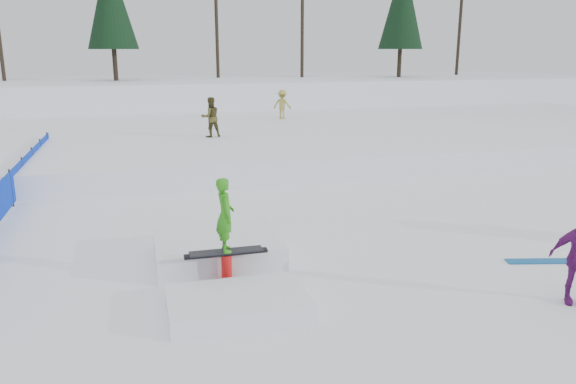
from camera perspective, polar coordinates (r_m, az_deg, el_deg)
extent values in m
plane|color=white|center=(11.81, 0.20, -7.67)|extent=(120.00, 120.00, 0.00)
cube|color=white|center=(40.79, -11.18, 9.55)|extent=(60.00, 14.00, 2.40)
cube|color=white|center=(27.02, -8.86, 5.61)|extent=(50.00, 18.00, 0.80)
cube|color=#082CB4|center=(17.96, -26.31, 0.37)|extent=(0.03, 16.00, 0.95)
cylinder|color=black|center=(17.96, -26.31, 0.37)|extent=(0.05, 0.05, 1.10)
cylinder|color=black|center=(19.78, -25.31, 1.65)|extent=(0.05, 0.05, 1.10)
cylinder|color=black|center=(21.62, -24.49, 2.72)|extent=(0.05, 0.05, 1.10)
cylinder|color=black|center=(23.47, -23.79, 3.61)|extent=(0.05, 0.05, 1.10)
cylinder|color=black|center=(25.32, -23.20, 4.38)|extent=(0.05, 0.05, 1.10)
cylinder|color=black|center=(39.09, -17.15, 12.23)|extent=(0.30, 0.30, 2.00)
cone|color=black|center=(39.19, -17.60, 18.03)|extent=(3.20, 3.20, 5.95)
cylinder|color=black|center=(41.57, -7.31, 18.00)|extent=(0.24, 0.24, 9.50)
cylinder|color=black|center=(41.84, 1.46, 17.05)|extent=(0.24, 0.24, 8.00)
cylinder|color=black|center=(42.96, 11.24, 12.72)|extent=(0.30, 0.30, 2.00)
cone|color=black|center=(43.06, 11.52, 18.24)|extent=(3.20, 3.20, 6.30)
cylinder|color=black|center=(47.70, 17.19, 17.62)|extent=(0.24, 0.24, 10.50)
imported|color=#443F1A|center=(24.01, -7.87, 7.54)|extent=(0.92, 0.78, 1.67)
imported|color=#9B9339|center=(30.13, -0.58, 8.89)|extent=(1.13, 1.01, 1.52)
cube|color=#12528D|center=(13.24, 24.15, -6.44)|extent=(1.43, 0.60, 0.03)
cube|color=white|center=(12.19, -7.21, -5.72)|extent=(2.60, 2.20, 0.54)
cube|color=white|center=(9.95, -5.11, -11.18)|extent=(2.40, 1.60, 0.30)
cylinder|color=red|center=(11.08, -6.21, -9.13)|extent=(0.44, 0.44, 0.06)
cylinder|color=red|center=(10.98, -6.25, -7.84)|extent=(0.20, 0.20, 0.60)
cube|color=black|center=(10.86, -6.29, -6.23)|extent=(1.60, 0.16, 0.06)
cube|color=black|center=(10.84, -6.30, -6.00)|extent=(1.40, 0.28, 0.03)
imported|color=#2A9115|center=(10.61, -6.41, -2.32)|extent=(0.34, 0.52, 1.42)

